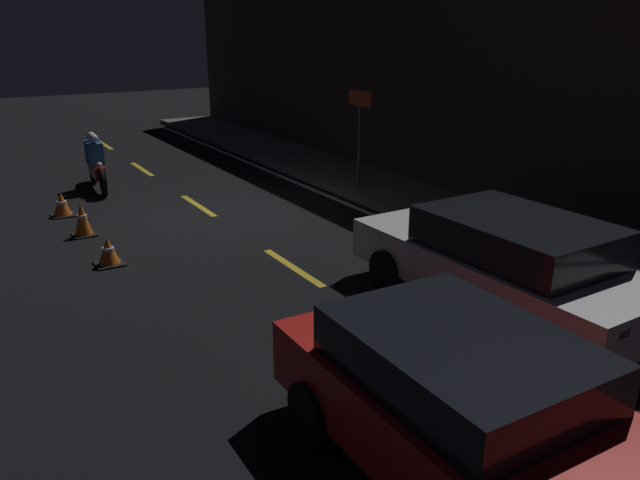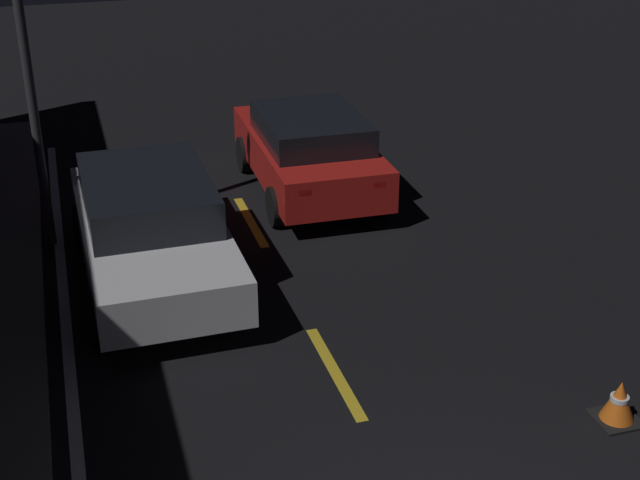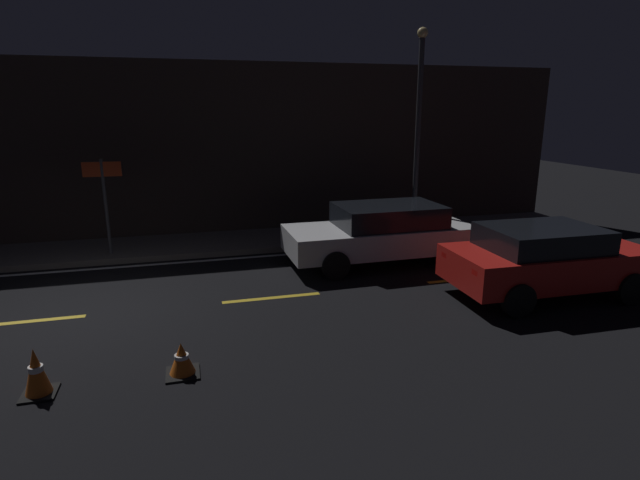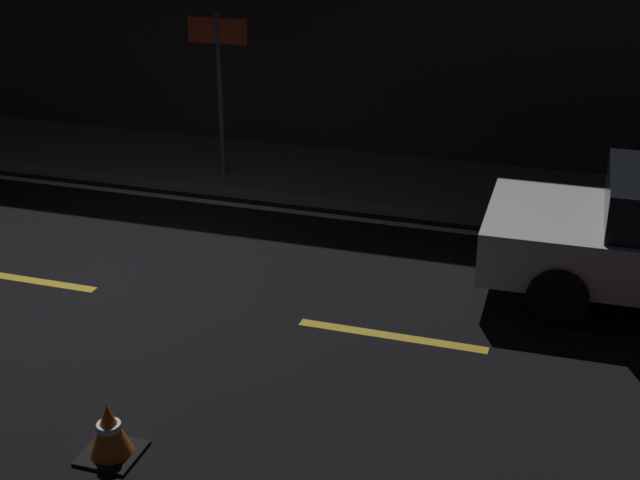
% 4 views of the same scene
% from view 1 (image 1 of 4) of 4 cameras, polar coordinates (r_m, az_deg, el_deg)
% --- Properties ---
extents(ground_plane, '(56.00, 56.00, 0.00)m').
position_cam_1_polar(ground_plane, '(13.68, -9.59, 2.13)').
color(ground_plane, black).
extents(raised_curb, '(28.00, 2.25, 0.15)m').
position_cam_1_polar(raised_curb, '(15.72, 5.35, 4.81)').
color(raised_curb, '#605B56').
rests_on(raised_curb, ground).
extents(building_front, '(28.00, 0.30, 5.06)m').
position_cam_1_polar(building_front, '(16.10, 9.38, 13.85)').
color(building_front, '#382D28').
rests_on(building_front, ground).
extents(lane_dash_a, '(2.00, 0.14, 0.01)m').
position_cam_1_polar(lane_dash_a, '(23.05, -19.09, 8.23)').
color(lane_dash_a, gold).
rests_on(lane_dash_a, ground).
extents(lane_dash_b, '(2.00, 0.14, 0.01)m').
position_cam_1_polar(lane_dash_b, '(18.76, -15.97, 6.26)').
color(lane_dash_b, gold).
rests_on(lane_dash_b, ground).
extents(lane_dash_c, '(2.00, 0.14, 0.01)m').
position_cam_1_polar(lane_dash_c, '(14.58, -11.08, 3.11)').
color(lane_dash_c, gold).
rests_on(lane_dash_c, ground).
extents(lane_dash_d, '(2.00, 0.14, 0.01)m').
position_cam_1_polar(lane_dash_d, '(10.67, -2.49, -2.49)').
color(lane_dash_d, gold).
rests_on(lane_dash_d, ground).
extents(lane_dash_e, '(2.00, 0.14, 0.01)m').
position_cam_1_polar(lane_dash_e, '(7.46, 14.92, -13.32)').
color(lane_dash_e, gold).
rests_on(lane_dash_e, ground).
extents(lane_solid_kerb, '(25.20, 0.14, 0.01)m').
position_cam_1_polar(lane_solid_kerb, '(14.98, 1.09, 3.90)').
color(lane_solid_kerb, silver).
rests_on(lane_solid_kerb, ground).
extents(sedan_white, '(4.62, 2.08, 1.46)m').
position_cam_1_polar(sedan_white, '(9.14, 16.51, -1.83)').
color(sedan_white, silver).
rests_on(sedan_white, ground).
extents(taxi_red, '(4.09, 2.01, 1.45)m').
position_cam_1_polar(taxi_red, '(5.71, 13.43, -14.84)').
color(taxi_red, red).
rests_on(taxi_red, ground).
extents(motorcycle, '(2.20, 0.40, 1.40)m').
position_cam_1_polar(motorcycle, '(16.66, -19.83, 6.65)').
color(motorcycle, black).
rests_on(motorcycle, ground).
extents(traffic_cone_near, '(0.49, 0.49, 0.52)m').
position_cam_1_polar(traffic_cone_near, '(14.59, -22.54, 3.02)').
color(traffic_cone_near, black).
rests_on(traffic_cone_near, ground).
extents(traffic_cone_mid, '(0.44, 0.44, 0.67)m').
position_cam_1_polar(traffic_cone_mid, '(13.02, -20.91, 1.77)').
color(traffic_cone_mid, black).
rests_on(traffic_cone_mid, ground).
extents(traffic_cone_far, '(0.48, 0.48, 0.49)m').
position_cam_1_polar(traffic_cone_far, '(11.30, -18.79, -1.00)').
color(traffic_cone_far, black).
rests_on(traffic_cone_far, ground).
extents(shop_sign, '(0.90, 0.08, 2.40)m').
position_cam_1_polar(shop_sign, '(15.03, 3.68, 11.06)').
color(shop_sign, '#4C4C51').
rests_on(shop_sign, raised_curb).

